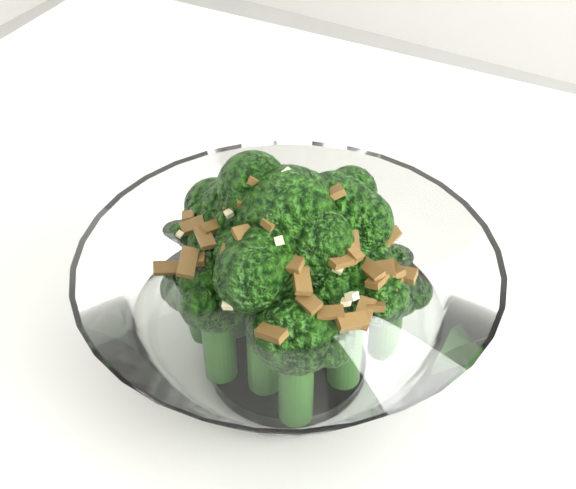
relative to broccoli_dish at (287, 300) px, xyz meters
The scene contains 1 object.
broccoli_dish is the anchor object (origin of this frame).
Camera 1 is at (0.16, -0.37, 1.14)m, focal length 55.00 mm.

